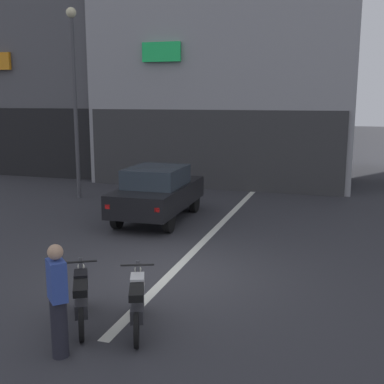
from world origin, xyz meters
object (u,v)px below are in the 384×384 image
at_px(motorcycle_black_row_leftmost, 81,297).
at_px(street_lamp, 74,85).
at_px(person_by_motorcycles, 58,300).
at_px(car_black_crossing_near, 158,191).
at_px(motorcycle_white_row_left_mid, 137,302).

bearing_deg(motorcycle_black_row_leftmost, street_lamp, 120.36).
xyz_separation_m(street_lamp, person_by_motorcycles, (5.62, -10.21, -3.27)).
bearing_deg(street_lamp, motorcycle_black_row_leftmost, -59.64).
distance_m(street_lamp, person_by_motorcycles, 12.10).
height_order(car_black_crossing_near, motorcycle_black_row_leftmost, car_black_crossing_near).
height_order(street_lamp, person_by_motorcycles, street_lamp).
height_order(motorcycle_black_row_leftmost, motorcycle_white_row_left_mid, same).
bearing_deg(person_by_motorcycles, motorcycle_black_row_leftmost, 102.68).
relative_size(motorcycle_white_row_left_mid, person_by_motorcycles, 0.94).
bearing_deg(car_black_crossing_near, motorcycle_white_row_left_mid, -71.46).
bearing_deg(motorcycle_white_row_left_mid, person_by_motorcycles, -122.26).
relative_size(car_black_crossing_near, motorcycle_black_row_leftmost, 2.77).
relative_size(street_lamp, person_by_motorcycles, 4.05).
distance_m(car_black_crossing_near, street_lamp, 5.69).
xyz_separation_m(car_black_crossing_near, person_by_motorcycles, (1.56, -7.89, -0.03)).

